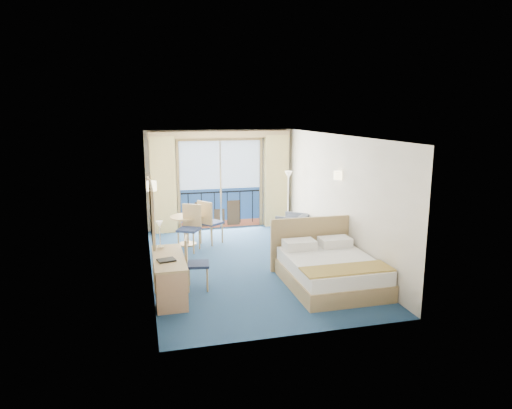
# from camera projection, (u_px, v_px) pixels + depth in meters

# --- Properties ---
(floor) EXTENTS (6.50, 6.50, 0.00)m
(floor) POSITION_uv_depth(u_px,v_px,m) (248.00, 264.00, 9.71)
(floor) COLOR navy
(floor) RESTS_ON ground
(room_walls) EXTENTS (4.04, 6.54, 2.72)m
(room_walls) POSITION_uv_depth(u_px,v_px,m) (247.00, 181.00, 9.35)
(room_walls) COLOR beige
(room_walls) RESTS_ON ground
(balcony_door) EXTENTS (2.36, 0.03, 2.52)m
(balcony_door) POSITION_uv_depth(u_px,v_px,m) (220.00, 187.00, 12.53)
(balcony_door) COLOR navy
(balcony_door) RESTS_ON room_walls
(curtain_left) EXTENTS (0.65, 0.22, 2.55)m
(curtain_left) POSITION_uv_depth(u_px,v_px,m) (163.00, 185.00, 11.99)
(curtain_left) COLOR #D4C275
(curtain_left) RESTS_ON room_walls
(curtain_right) EXTENTS (0.65, 0.22, 2.55)m
(curtain_right) POSITION_uv_depth(u_px,v_px,m) (276.00, 181.00, 12.74)
(curtain_right) COLOR #D4C275
(curtain_right) RESTS_ON room_walls
(pelmet) EXTENTS (3.80, 0.25, 0.18)m
(pelmet) POSITION_uv_depth(u_px,v_px,m) (221.00, 134.00, 12.13)
(pelmet) COLOR tan
(pelmet) RESTS_ON room_walls
(mirror) EXTENTS (0.05, 1.25, 0.95)m
(mirror) POSITION_uv_depth(u_px,v_px,m) (152.00, 213.00, 7.50)
(mirror) COLOR tan
(mirror) RESTS_ON room_walls
(wall_print) EXTENTS (0.04, 0.42, 0.52)m
(wall_print) POSITION_uv_depth(u_px,v_px,m) (149.00, 190.00, 9.34)
(wall_print) COLOR tan
(wall_print) RESTS_ON room_walls
(sconce_left) EXTENTS (0.18, 0.18, 0.18)m
(sconce_left) POSITION_uv_depth(u_px,v_px,m) (152.00, 186.00, 8.30)
(sconce_left) COLOR beige
(sconce_left) RESTS_ON room_walls
(sconce_right) EXTENTS (0.18, 0.18, 0.18)m
(sconce_right) POSITION_uv_depth(u_px,v_px,m) (338.00, 175.00, 9.67)
(sconce_right) COLOR beige
(sconce_right) RESTS_ON room_walls
(bed) EXTENTS (1.72, 2.05, 1.08)m
(bed) POSITION_uv_depth(u_px,v_px,m) (329.00, 269.00, 8.47)
(bed) COLOR tan
(bed) RESTS_ON ground
(nightstand) EXTENTS (0.43, 0.41, 0.56)m
(nightstand) POSITION_uv_depth(u_px,v_px,m) (328.00, 247.00, 9.93)
(nightstand) COLOR tan
(nightstand) RESTS_ON ground
(phone) EXTENTS (0.22, 0.19, 0.08)m
(phone) POSITION_uv_depth(u_px,v_px,m) (327.00, 233.00, 9.87)
(phone) COLOR beige
(phone) RESTS_ON nightstand
(armchair) EXTENTS (0.97, 0.97, 0.64)m
(armchair) POSITION_uv_depth(u_px,v_px,m) (292.00, 226.00, 11.60)
(armchair) COLOR #4F5560
(armchair) RESTS_ON ground
(floor_lamp) EXTENTS (0.23, 0.23, 1.65)m
(floor_lamp) POSITION_uv_depth(u_px,v_px,m) (288.00, 186.00, 11.97)
(floor_lamp) COLOR silver
(floor_lamp) RESTS_ON ground
(desk) EXTENTS (0.53, 1.54, 0.72)m
(desk) POSITION_uv_depth(u_px,v_px,m) (171.00, 283.00, 7.54)
(desk) COLOR tan
(desk) RESTS_ON ground
(desk_chair) EXTENTS (0.48, 0.47, 0.97)m
(desk_chair) POSITION_uv_depth(u_px,v_px,m) (193.00, 260.00, 8.23)
(desk_chair) COLOR #1F2A4A
(desk_chair) RESTS_ON ground
(folder) EXTENTS (0.33, 0.28, 0.03)m
(folder) POSITION_uv_depth(u_px,v_px,m) (166.00, 260.00, 7.65)
(folder) COLOR black
(folder) RESTS_ON desk
(desk_lamp) EXTENTS (0.13, 0.13, 0.49)m
(desk_lamp) POSITION_uv_depth(u_px,v_px,m) (160.00, 229.00, 8.27)
(desk_lamp) COLOR silver
(desk_lamp) RESTS_ON desk
(round_table) EXTENTS (0.79, 0.79, 0.71)m
(round_table) POSITION_uv_depth(u_px,v_px,m) (187.00, 223.00, 10.99)
(round_table) COLOR tan
(round_table) RESTS_ON ground
(table_chair_a) EXTENTS (0.66, 0.66, 1.08)m
(table_chair_a) POSITION_uv_depth(u_px,v_px,m) (209.00, 220.00, 11.03)
(table_chair_a) COLOR #1F2A4A
(table_chair_a) RESTS_ON ground
(table_chair_b) EXTENTS (0.62, 0.63, 1.06)m
(table_chair_b) POSITION_uv_depth(u_px,v_px,m) (190.00, 225.00, 10.58)
(table_chair_b) COLOR #1F2A4A
(table_chair_b) RESTS_ON ground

